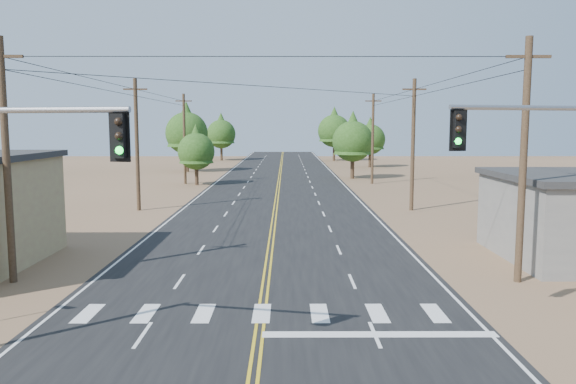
{
  "coord_description": "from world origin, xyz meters",
  "views": [
    {
      "loc": [
        0.85,
        -10.75,
        6.45
      ],
      "look_at": [
        0.93,
        14.3,
        3.5
      ],
      "focal_mm": 35.0,
      "sensor_mm": 36.0,
      "label": 1
    }
  ],
  "objects": [
    {
      "name": "road",
      "position": [
        0.0,
        30.0,
        0.01
      ],
      "size": [
        15.0,
        200.0,
        0.02
      ],
      "primitive_type": "cube",
      "color": "black",
      "rests_on": "ground"
    },
    {
      "name": "tree_left_near",
      "position": [
        -9.0,
        50.66,
        4.1
      ],
      "size": [
        4.03,
        4.03,
        6.71
      ],
      "color": "#3F2D1E",
      "rests_on": "ground"
    },
    {
      "name": "tree_left_mid",
      "position": [
        -13.17,
        68.66,
        6.06
      ],
      "size": [
        5.94,
        5.94,
        9.9
      ],
      "color": "#3F2D1E",
      "rests_on": "ground"
    },
    {
      "name": "utility_pole_left_mid",
      "position": [
        -10.5,
        32.0,
        5.12
      ],
      "size": [
        1.8,
        0.3,
        10.0
      ],
      "color": "#4C3826",
      "rests_on": "ground"
    },
    {
      "name": "utility_pole_left_far",
      "position": [
        -10.5,
        52.0,
        5.12
      ],
      "size": [
        1.8,
        0.3,
        10.0
      ],
      "color": "#4C3826",
      "rests_on": "ground"
    },
    {
      "name": "utility_pole_right_far",
      "position": [
        10.5,
        52.0,
        5.12
      ],
      "size": [
        1.8,
        0.3,
        10.0
      ],
      "color": "#4C3826",
      "rests_on": "ground"
    },
    {
      "name": "utility_pole_right_near",
      "position": [
        10.5,
        12.0,
        5.12
      ],
      "size": [
        1.8,
        0.3,
        10.0
      ],
      "color": "#4C3826",
      "rests_on": "ground"
    },
    {
      "name": "signal_mast_right",
      "position": [
        9.44,
        6.62,
        4.84
      ],
      "size": [
        5.53,
        1.63,
        7.2
      ],
      "rotation": [
        0.0,
        0.0,
        0.24
      ],
      "color": "gray",
      "rests_on": "ground"
    },
    {
      "name": "tree_right_near",
      "position": [
        9.0,
        58.16,
        5.1
      ],
      "size": [
        5.0,
        5.0,
        8.33
      ],
      "color": "#3F2D1E",
      "rests_on": "ground"
    },
    {
      "name": "utility_pole_right_mid",
      "position": [
        10.5,
        32.0,
        5.12
      ],
      "size": [
        1.8,
        0.3,
        10.0
      ],
      "color": "#4C3826",
      "rests_on": "ground"
    },
    {
      "name": "utility_pole_left_near",
      "position": [
        -10.5,
        12.0,
        5.12
      ],
      "size": [
        1.8,
        0.3,
        10.0
      ],
      "color": "#4C3826",
      "rests_on": "ground"
    },
    {
      "name": "tree_right_mid",
      "position": [
        14.0,
        77.46,
        4.85
      ],
      "size": [
        4.76,
        4.76,
        7.93
      ],
      "color": "#3F2D1E",
      "rests_on": "ground"
    },
    {
      "name": "tree_right_far",
      "position": [
        9.75,
        93.79,
        6.15
      ],
      "size": [
        6.03,
        6.03,
        10.05
      ],
      "color": "#3F2D1E",
      "rests_on": "ground"
    },
    {
      "name": "tree_left_far",
      "position": [
        -11.38,
        95.18,
        5.5
      ],
      "size": [
        5.39,
        5.39,
        8.99
      ],
      "color": "#3F2D1E",
      "rests_on": "ground"
    }
  ]
}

